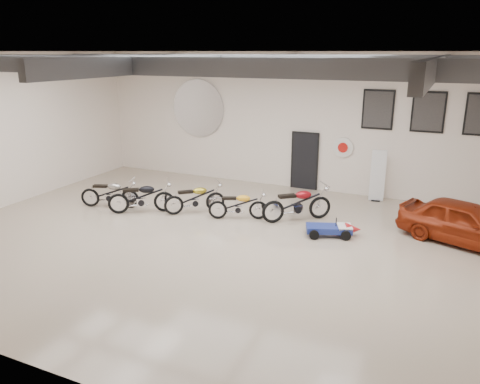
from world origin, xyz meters
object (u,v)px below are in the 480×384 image
at_px(motorcycle_black, 141,197).
at_px(vintage_car, 466,223).
at_px(banner_stand, 378,176).
at_px(motorcycle_gold, 195,198).
at_px(go_kart, 334,227).
at_px(motorcycle_red, 297,203).
at_px(motorcycle_yellow, 238,205).
at_px(motorcycle_silver, 110,193).

relative_size(motorcycle_black, vintage_car, 0.59).
xyz_separation_m(banner_stand, motorcycle_gold, (-5.12, -3.68, -0.41)).
distance_m(motorcycle_black, vintage_car, 9.57).
relative_size(motorcycle_gold, go_kart, 1.25).
bearing_deg(motorcycle_red, motorcycle_gold, 151.58).
distance_m(motorcycle_black, motorcycle_yellow, 3.17).
height_order(motorcycle_black, motorcycle_gold, motorcycle_black).
distance_m(motorcycle_yellow, motorcycle_red, 1.81).
height_order(banner_stand, motorcycle_gold, banner_stand).
xyz_separation_m(motorcycle_silver, vintage_car, (10.73, 1.49, 0.09)).
xyz_separation_m(banner_stand, go_kart, (-0.57, -3.80, -0.63)).
relative_size(motorcycle_silver, motorcycle_red, 0.89).
bearing_deg(motorcycle_gold, go_kart, -43.06).
distance_m(motorcycle_black, go_kart, 6.15).
distance_m(motorcycle_gold, motorcycle_red, 3.28).
relative_size(motorcycle_yellow, vintage_car, 0.52).
relative_size(motorcycle_yellow, motorcycle_red, 0.82).
height_order(motorcycle_silver, motorcycle_black, motorcycle_black).
height_order(motorcycle_red, vintage_car, vintage_car).
bearing_deg(motorcycle_silver, vintage_car, -10.82).
height_order(banner_stand, motorcycle_silver, banner_stand).
distance_m(banner_stand, vintage_car, 4.00).
bearing_deg(vintage_car, motorcycle_red, 111.73).
height_order(motorcycle_gold, motorcycle_red, motorcycle_red).
distance_m(banner_stand, go_kart, 3.90).
relative_size(motorcycle_silver, go_kart, 1.26).
xyz_separation_m(banner_stand, motorcycle_red, (-1.91, -3.03, -0.34)).
distance_m(motorcycle_yellow, go_kart, 3.05).
bearing_deg(motorcycle_red, motorcycle_silver, 152.62).
relative_size(go_kart, vintage_car, 0.44).
xyz_separation_m(motorcycle_silver, motorcycle_red, (6.06, 1.33, 0.06)).
height_order(motorcycle_silver, motorcycle_yellow, motorcycle_silver).
height_order(banner_stand, motorcycle_black, banner_stand).
relative_size(motorcycle_red, go_kart, 1.42).
distance_m(motorcycle_silver, vintage_car, 10.83).
bearing_deg(motorcycle_black, vintage_car, -23.68).
bearing_deg(vintage_car, go_kart, 125.31).
xyz_separation_m(motorcycle_gold, vintage_car, (7.88, 0.80, 0.09)).
bearing_deg(motorcycle_yellow, motorcycle_silver, 166.16).
distance_m(motorcycle_silver, motorcycle_red, 6.20).
relative_size(motorcycle_gold, motorcycle_yellow, 1.08).
distance_m(motorcycle_gold, go_kart, 4.56).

